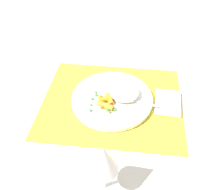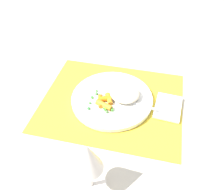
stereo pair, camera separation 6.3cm
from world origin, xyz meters
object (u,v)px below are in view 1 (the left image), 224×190
rice_mound (125,92)px  carrot_portion (106,102)px  fork (120,98)px  napkin (168,102)px  plate (112,99)px  wine_glass (103,161)px

rice_mound → carrot_portion: rice_mound is taller
fork → napkin: (-0.16, -0.01, -0.01)m
plate → wine_glass: size_ratio=1.59×
wine_glass → plate: bearing=-87.1°
plate → carrot_portion: size_ratio=3.71×
plate → napkin: 0.19m
fork → wine_glass: 0.31m
rice_mound → fork: size_ratio=0.49×
napkin → fork: bearing=4.2°
plate → fork: size_ratio=1.34×
wine_glass → napkin: (-0.17, -0.30, -0.11)m
rice_mound → napkin: (-0.14, 0.01, -0.03)m
fork → wine_glass: bearing=87.3°
carrot_portion → fork: 0.05m
rice_mound → napkin: bearing=177.9°
rice_mound → napkin: size_ratio=0.86×
napkin → wine_glass: bearing=60.5°
napkin → carrot_portion: bearing=10.8°
wine_glass → rice_mound: bearing=-94.8°
plate → napkin: size_ratio=2.34×
rice_mound → napkin: 0.15m
rice_mound → napkin: rice_mound is taller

